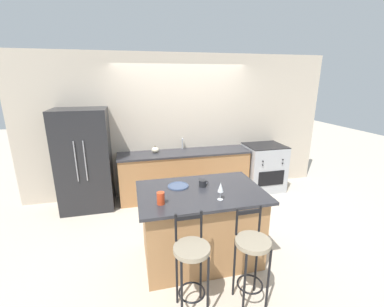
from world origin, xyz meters
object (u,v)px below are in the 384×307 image
Objects in this scene: refrigerator at (85,160)px; pumpkin_decoration at (155,150)px; bar_stool_near at (192,260)px; bar_stool_far at (252,253)px; oven_range at (263,167)px; tumbler_cup at (161,198)px; wine_glass at (221,188)px; coffee_mug at (203,183)px; dinner_plate at (178,186)px.

refrigerator is 1.24m from pumpkin_decoration.
bar_stool_near is 1.00× the size of bar_stool_far.
oven_range is 0.92× the size of bar_stool_near.
pumpkin_decoration is at bearing 85.79° from tumbler_cup.
pumpkin_decoration reaches higher than bar_stool_near.
tumbler_cup is at bearing 111.34° from bar_stool_near.
wine_glass is 0.67m from tumbler_cup.
bar_stool_far is at bearing -75.30° from coffee_mug.
coffee_mug is (0.36, 0.89, 0.38)m from bar_stool_near.
oven_range is 0.92× the size of bar_stool_far.
bar_stool_far is at bearing -61.42° from dinner_plate.
bar_stool_far is at bearing -120.82° from oven_range.
tumbler_cup is (-0.81, 0.58, 0.41)m from bar_stool_far.
tumbler_cup is at bearing -139.57° from oven_range.
bar_stool_far is 1.19m from dinner_plate.
refrigerator is 6.64× the size of dinner_plate.
wine_glass is (1.74, -2.07, 0.19)m from refrigerator.
refrigerator is 8.63× the size of wine_glass.
bar_stool_near and bar_stool_far have the same top height.
oven_range is at bearing 37.35° from dinner_plate.
oven_range is at bearing 50.53° from wine_glass.
coffee_mug is 0.91× the size of tumbler_cup.
refrigerator is 14.18× the size of coffee_mug.
wine_glass reaches higher than coffee_mug.
wine_glass reaches higher than bar_stool_far.
pumpkin_decoration is (-0.66, 2.72, 0.36)m from bar_stool_far.
coffee_mug reaches higher than oven_range.
pumpkin_decoration is at bearing 103.58° from bar_stool_far.
wine_glass is 1.50× the size of tumbler_cup.
bar_stool_near is 3.88× the size of dinner_plate.
refrigerator is at bearing 116.71° from bar_stool_near.
dinner_plate is (1.35, -1.60, 0.06)m from refrigerator.
wine_glass is 1.64× the size of coffee_mug.
dinner_plate is (-2.09, -1.60, 0.47)m from oven_range.
wine_glass is at bearing 105.94° from bar_stool_far.
bar_stool_far is at bearing -76.42° from pumpkin_decoration.
oven_range is 2.26m from pumpkin_decoration.
tumbler_cup reaches higher than bar_stool_near.
refrigerator is 2.09m from dinner_plate.
oven_range is 7.58× the size of coffee_mug.
coffee_mug is at bearing -45.45° from refrigerator.
oven_range is (3.44, -0.00, -0.41)m from refrigerator.
bar_stool_near is at bearing -63.29° from refrigerator.
bar_stool_far is 2.82m from pumpkin_decoration.
bar_stool_far reaches higher than oven_range.
dinner_plate reaches higher than oven_range.
refrigerator reaches higher than wine_glass.
tumbler_cup is at bearing -61.92° from refrigerator.
refrigerator reaches higher than tumbler_cup.
oven_range is 2.74m from wine_glass.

